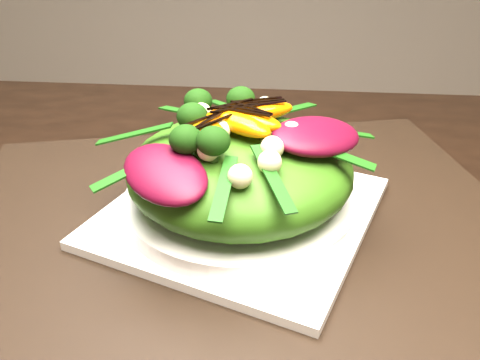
# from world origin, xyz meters

# --- Properties ---
(dining_table) EXTENTS (1.60, 0.90, 0.75)m
(dining_table) POSITION_xyz_m (0.00, 0.00, 0.73)
(dining_table) COLOR black
(dining_table) RESTS_ON floor
(placemat) EXTENTS (0.64, 0.55, 0.00)m
(placemat) POSITION_xyz_m (-0.01, 0.06, 0.75)
(placemat) COLOR black
(placemat) RESTS_ON dining_table
(plate_base) EXTENTS (0.32, 0.32, 0.01)m
(plate_base) POSITION_xyz_m (-0.01, 0.06, 0.76)
(plate_base) COLOR white
(plate_base) RESTS_ON placemat
(salad_bowl) EXTENTS (0.23, 0.23, 0.02)m
(salad_bowl) POSITION_xyz_m (-0.01, 0.06, 0.77)
(salad_bowl) COLOR white
(salad_bowl) RESTS_ON plate_base
(lettuce_mound) EXTENTS (0.25, 0.25, 0.08)m
(lettuce_mound) POSITION_xyz_m (-0.01, 0.06, 0.81)
(lettuce_mound) COLOR #356512
(lettuce_mound) RESTS_ON salad_bowl
(radicchio_leaf) EXTENTS (0.11, 0.10, 0.02)m
(radicchio_leaf) POSITION_xyz_m (0.06, 0.05, 0.85)
(radicchio_leaf) COLOR #470719
(radicchio_leaf) RESTS_ON lettuce_mound
(orange_segment) EXTENTS (0.07, 0.04, 0.02)m
(orange_segment) POSITION_xyz_m (-0.02, 0.06, 0.86)
(orange_segment) COLOR #FF6F04
(orange_segment) RESTS_ON lettuce_mound
(broccoli_floret) EXTENTS (0.04, 0.04, 0.04)m
(broccoli_floret) POSITION_xyz_m (-0.07, 0.08, 0.86)
(broccoli_floret) COLOR black
(broccoli_floret) RESTS_ON lettuce_mound
(macadamia_nut) EXTENTS (0.02, 0.02, 0.02)m
(macadamia_nut) POSITION_xyz_m (0.01, 0.02, 0.85)
(macadamia_nut) COLOR beige
(macadamia_nut) RESTS_ON lettuce_mound
(balsamic_drizzle) EXTENTS (0.04, 0.01, 0.00)m
(balsamic_drizzle) POSITION_xyz_m (-0.02, 0.06, 0.87)
(balsamic_drizzle) COLOR black
(balsamic_drizzle) RESTS_ON orange_segment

